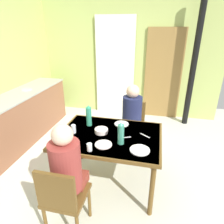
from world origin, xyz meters
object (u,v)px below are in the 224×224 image
(serving_bowl_center, at_px, (101,131))
(person_near_diner, at_px, (66,164))
(chair_near_diner, at_px, (63,197))
(chair_far_diner, at_px, (132,125))
(water_bottle_green_far, at_px, (121,134))
(kitchen_counter, at_px, (17,120))
(water_bottle_green_near, at_px, (89,116))
(dining_table, at_px, (109,140))
(person_far_diner, at_px, (132,112))

(serving_bowl_center, bearing_deg, person_near_diner, -101.33)
(chair_near_diner, height_order, serving_bowl_center, chair_near_diner)
(chair_far_diner, height_order, water_bottle_green_far, water_bottle_green_far)
(kitchen_counter, height_order, chair_far_diner, kitchen_counter)
(serving_bowl_center, bearing_deg, chair_far_diner, 69.24)
(kitchen_counter, bearing_deg, chair_near_diner, -42.52)
(kitchen_counter, xyz_separation_m, person_near_diner, (1.63, -1.35, 0.33))
(person_near_diner, xyz_separation_m, serving_bowl_center, (0.15, 0.73, -0.00))
(chair_near_diner, height_order, water_bottle_green_near, water_bottle_green_near)
(chair_far_diner, xyz_separation_m, water_bottle_green_far, (-0.01, -1.00, 0.38))
(dining_table, bearing_deg, kitchen_counter, 160.79)
(person_near_diner, xyz_separation_m, water_bottle_green_far, (0.44, 0.53, 0.10))
(kitchen_counter, relative_size, dining_table, 2.05)
(person_far_diner, bearing_deg, water_bottle_green_near, 43.57)
(dining_table, relative_size, water_bottle_green_near, 4.38)
(kitchen_counter, height_order, serving_bowl_center, kitchen_counter)
(kitchen_counter, bearing_deg, person_far_diner, 1.13)
(dining_table, distance_m, person_far_diner, 0.73)
(chair_near_diner, xyz_separation_m, chair_far_diner, (0.45, 1.67, 0.00))
(water_bottle_green_near, bearing_deg, person_far_diner, 43.57)
(kitchen_counter, xyz_separation_m, water_bottle_green_near, (1.55, -0.46, 0.44))
(chair_near_diner, relative_size, serving_bowl_center, 5.12)
(chair_near_diner, xyz_separation_m, person_near_diner, (0.00, 0.14, 0.28))
(person_near_diner, xyz_separation_m, person_far_diner, (0.45, 1.40, 0.00))
(person_near_diner, bearing_deg, water_bottle_green_far, 50.70)
(person_near_diner, bearing_deg, chair_far_diner, 73.60)
(person_near_diner, bearing_deg, kitchen_counter, 140.20)
(kitchen_counter, xyz_separation_m, person_far_diner, (2.08, 0.04, 0.33))
(kitchen_counter, bearing_deg, water_bottle_green_near, -16.54)
(chair_near_diner, distance_m, water_bottle_green_near, 1.11)
(kitchen_counter, bearing_deg, water_bottle_green_far, -21.74)
(dining_table, height_order, person_far_diner, person_far_diner)
(dining_table, distance_m, chair_near_diner, 0.89)
(water_bottle_green_near, bearing_deg, chair_far_diner, 50.44)
(chair_near_diner, bearing_deg, person_far_diner, 73.60)
(dining_table, distance_m, serving_bowl_center, 0.15)
(person_far_diner, xyz_separation_m, water_bottle_green_near, (-0.53, -0.50, 0.11))
(person_near_diner, height_order, serving_bowl_center, person_near_diner)
(kitchen_counter, relative_size, water_bottle_green_near, 8.96)
(dining_table, relative_size, serving_bowl_center, 7.62)
(water_bottle_green_far, bearing_deg, water_bottle_green_near, 144.75)
(chair_far_diner, height_order, water_bottle_green_near, water_bottle_green_near)
(chair_far_diner, distance_m, water_bottle_green_near, 0.92)
(dining_table, bearing_deg, serving_bowl_center, 165.31)
(person_near_diner, distance_m, water_bottle_green_near, 0.90)
(chair_far_diner, relative_size, person_near_diner, 1.13)
(kitchen_counter, distance_m, person_near_diner, 2.14)
(kitchen_counter, distance_m, water_bottle_green_far, 2.26)
(serving_bowl_center, bearing_deg, dining_table, -14.69)
(person_far_diner, bearing_deg, water_bottle_green_far, 89.01)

